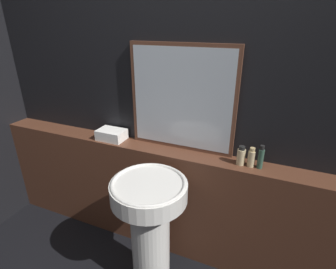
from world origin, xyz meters
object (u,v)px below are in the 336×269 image
at_px(mirror, 182,99).
at_px(shampoo_bottle, 241,156).
at_px(pedestal_sink, 150,224).
at_px(towel_stack, 112,135).
at_px(conditioner_bottle, 251,158).
at_px(lotion_bottle, 261,158).

height_order(mirror, shampoo_bottle, mirror).
relative_size(pedestal_sink, mirror, 1.14).
bearing_deg(shampoo_bottle, mirror, 170.34).
distance_m(pedestal_sink, mirror, 0.86).
relative_size(pedestal_sink, towel_stack, 4.02).
height_order(shampoo_bottle, conditioner_bottle, conditioner_bottle).
xyz_separation_m(pedestal_sink, lotion_bottle, (0.60, 0.40, 0.42)).
distance_m(shampoo_bottle, conditioner_bottle, 0.07).
relative_size(shampoo_bottle, conditioner_bottle, 0.99).
height_order(towel_stack, shampoo_bottle, shampoo_bottle).
distance_m(conditioner_bottle, lotion_bottle, 0.06).
distance_m(pedestal_sink, lotion_bottle, 0.83).
relative_size(towel_stack, conditioner_bottle, 1.64).
bearing_deg(mirror, towel_stack, -172.17).
distance_m(towel_stack, conditioner_bottle, 1.08).
bearing_deg(conditioner_bottle, lotion_bottle, -0.00).
relative_size(pedestal_sink, lotion_bottle, 5.47).
height_order(pedestal_sink, conditioner_bottle, conditioner_bottle).
relative_size(pedestal_sink, conditioner_bottle, 6.59).
relative_size(towel_stack, lotion_bottle, 1.36).
bearing_deg(conditioner_bottle, shampoo_bottle, -180.00).
xyz_separation_m(shampoo_bottle, lotion_bottle, (0.12, 0.00, 0.01)).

